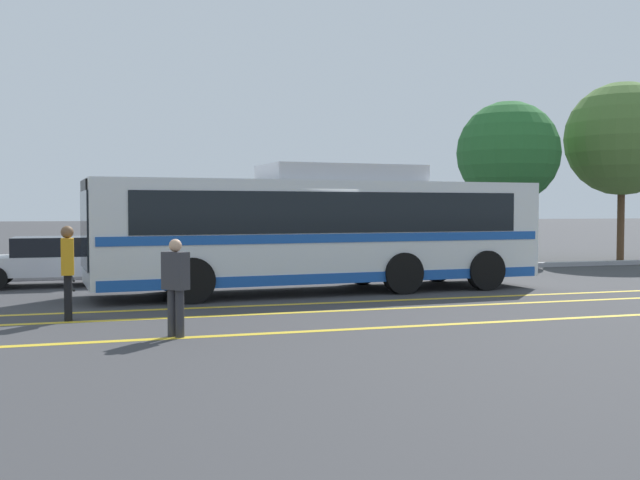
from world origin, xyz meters
name	(u,v)px	position (x,y,z in m)	size (l,w,h in m)	color
ground_plane	(294,293)	(0.00, 0.00, 0.00)	(220.00, 220.00, 0.00)	#38383A
lane_strip_0	(349,302)	(0.70, -2.12, 0.00)	(0.20, 31.07, 0.01)	gold
lane_strip_1	(370,309)	(0.70, -3.38, 0.00)	(0.20, 31.07, 0.01)	gold
lane_strip_2	(416,326)	(0.70, -5.61, 0.00)	(0.20, 31.07, 0.01)	gold
curb_strip	(272,272)	(0.70, 5.25, 0.07)	(39.07, 0.36, 0.15)	#99999E
transit_bus	(321,228)	(0.72, 0.08, 1.56)	(11.51, 3.33, 3.12)	silver
parked_car_1	(53,261)	(-5.66, 3.50, 0.67)	(4.42, 1.91, 1.30)	silver
pedestrian_0	(176,282)	(-3.42, -5.49, 0.88)	(0.44, 0.46, 1.57)	#2D2D33
pedestrian_1	(68,267)	(-5.12, -3.13, 0.99)	(0.23, 0.42, 1.74)	black
tree_0	(622,139)	(15.39, 7.29, 4.79)	(4.45, 4.45, 7.03)	#513823
tree_1	(508,153)	(10.60, 7.78, 4.18)	(3.93, 3.93, 6.15)	#513823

